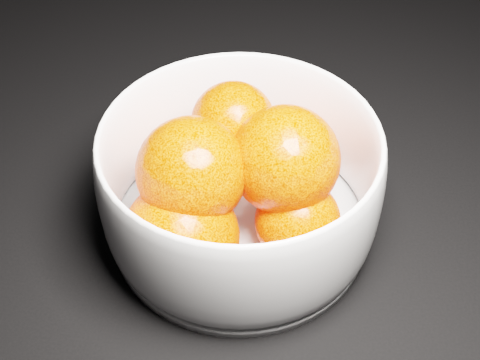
# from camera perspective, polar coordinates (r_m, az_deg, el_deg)

# --- Properties ---
(bowl) EXTENTS (0.21, 0.21, 0.10)m
(bowl) POSITION_cam_1_polar(r_m,az_deg,el_deg) (0.50, -0.00, -0.42)
(bowl) COLOR white
(bowl) RESTS_ON ground
(orange_pile) EXTENTS (0.15, 0.17, 0.12)m
(orange_pile) POSITION_cam_1_polar(r_m,az_deg,el_deg) (0.49, -0.78, 0.10)
(orange_pile) COLOR #FF420B
(orange_pile) RESTS_ON bowl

